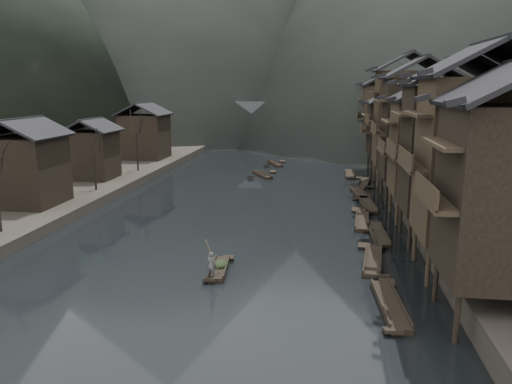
# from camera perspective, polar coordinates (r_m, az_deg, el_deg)

# --- Properties ---
(water) EXTENTS (300.00, 300.00, 0.00)m
(water) POSITION_cam_1_polar(r_m,az_deg,el_deg) (36.48, -4.79, -7.47)
(water) COLOR black
(water) RESTS_ON ground
(left_bank) EXTENTS (40.00, 200.00, 1.20)m
(left_bank) POSITION_cam_1_polar(r_m,az_deg,el_deg) (85.81, -22.07, 3.40)
(left_bank) COLOR #2D2823
(left_bank) RESTS_ON ground
(stilt_houses) EXTENTS (9.00, 67.60, 16.32)m
(stilt_houses) POSITION_cam_1_polar(r_m,az_deg,el_deg) (53.54, 18.38, 8.04)
(stilt_houses) COLOR black
(stilt_houses) RESTS_ON ground
(left_houses) EXTENTS (8.10, 53.20, 8.73)m
(left_houses) POSITION_cam_1_polar(r_m,az_deg,el_deg) (60.95, -19.80, 5.20)
(left_houses) COLOR black
(left_houses) RESTS_ON left_bank
(bare_trees) EXTENTS (3.59, 42.56, 7.17)m
(bare_trees) POSITION_cam_1_polar(r_m,az_deg,el_deg) (50.27, -21.67, 4.44)
(bare_trees) COLOR black
(bare_trees) RESTS_ON left_bank
(moored_sampans) EXTENTS (3.45, 49.35, 0.47)m
(moored_sampans) POSITION_cam_1_polar(r_m,az_deg,el_deg) (49.70, 12.38, -2.17)
(moored_sampans) COLOR black
(moored_sampans) RESTS_ON water
(midriver_boats) EXTENTS (4.01, 15.94, 0.45)m
(midriver_boats) POSITION_cam_1_polar(r_m,az_deg,el_deg) (73.67, 1.46, 2.68)
(midriver_boats) COLOR black
(midriver_boats) RESTS_ON water
(stone_bridge) EXTENTS (40.00, 6.00, 9.00)m
(stone_bridge) POSITION_cam_1_polar(r_m,az_deg,el_deg) (106.04, 3.76, 8.18)
(stone_bridge) COLOR #4C4C4F
(stone_bridge) RESTS_ON ground
(hero_sampan) EXTENTS (1.38, 4.77, 0.43)m
(hero_sampan) POSITION_cam_1_polar(r_m,az_deg,el_deg) (33.80, -4.20, -8.70)
(hero_sampan) COLOR black
(hero_sampan) RESTS_ON water
(cargo_heap) EXTENTS (1.04, 1.36, 0.62)m
(cargo_heap) POSITION_cam_1_polar(r_m,az_deg,el_deg) (33.81, -4.10, -7.72)
(cargo_heap) COLOR black
(cargo_heap) RESTS_ON hero_sampan
(boatman) EXTENTS (0.73, 0.61, 1.71)m
(boatman) POSITION_cam_1_polar(r_m,az_deg,el_deg) (31.95, -5.12, -7.89)
(boatman) COLOR #58585B
(boatman) RESTS_ON hero_sampan
(bamboo_pole) EXTENTS (0.72, 1.85, 3.37)m
(bamboo_pole) POSITION_cam_1_polar(r_m,az_deg,el_deg) (31.14, -4.85, -3.51)
(bamboo_pole) COLOR #8C7A51
(bamboo_pole) RESTS_ON boatman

